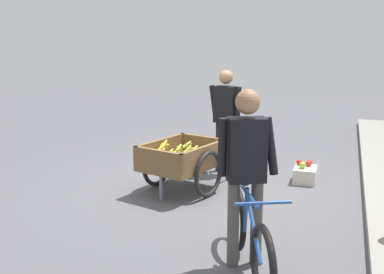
# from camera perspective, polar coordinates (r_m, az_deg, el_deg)

# --- Properties ---
(ground_plane) EXTENTS (24.00, 24.00, 0.00)m
(ground_plane) POSITION_cam_1_polar(r_m,az_deg,el_deg) (6.72, 0.79, -6.16)
(ground_plane) COLOR #56565B
(fruit_cart) EXTENTS (1.80, 1.20, 0.72)m
(fruit_cart) POSITION_cam_1_polar(r_m,az_deg,el_deg) (6.46, -1.24, -2.88)
(fruit_cart) COLOR brown
(fruit_cart) RESTS_ON ground
(vendor_person) EXTENTS (0.29, 0.54, 1.61)m
(vendor_person) POSITION_cam_1_polar(r_m,az_deg,el_deg) (7.29, 4.11, 3.07)
(vendor_person) COLOR black
(vendor_person) RESTS_ON ground
(bicycle) EXTENTS (1.53, 0.78, 0.85)m
(bicycle) POSITION_cam_1_polar(r_m,az_deg,el_deg) (4.32, 6.89, -11.92)
(bicycle) COLOR black
(bicycle) RESTS_ON ground
(cyclist_person) EXTENTS (0.33, 0.52, 1.66)m
(cyclist_person) POSITION_cam_1_polar(r_m,az_deg,el_deg) (4.24, 6.63, -3.10)
(cyclist_person) COLOR #4C4742
(cyclist_person) RESTS_ON ground
(dog) EXTENTS (0.44, 0.57, 0.40)m
(dog) POSITION_cam_1_polar(r_m,az_deg,el_deg) (8.90, 5.37, 0.14)
(dog) COLOR #4C3823
(dog) RESTS_ON ground
(plastic_bucket) EXTENTS (0.23, 0.23, 0.23)m
(plastic_bucket) POSITION_cam_1_polar(r_m,az_deg,el_deg) (8.06, -1.10, -2.19)
(plastic_bucket) COLOR #B21E1E
(plastic_bucket) RESTS_ON ground
(apple_crate) EXTENTS (0.44, 0.32, 0.32)m
(apple_crate) POSITION_cam_1_polar(r_m,az_deg,el_deg) (7.14, 13.61, -4.38)
(apple_crate) COLOR beige
(apple_crate) RESTS_ON ground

